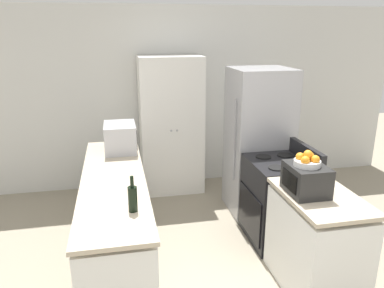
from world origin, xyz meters
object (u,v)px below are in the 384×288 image
wine_bottle (133,198)px  fruit_bowl (307,160)px  microwave (120,137)px  stove (278,200)px  refrigerator (258,142)px  pantry_cabinet (171,126)px  toaster_oven (306,179)px

wine_bottle → fruit_bowl: (1.46, 0.03, 0.19)m
microwave → stove: bearing=-24.0°
refrigerator → microwave: size_ratio=3.83×
microwave → refrigerator: bearing=0.4°
pantry_cabinet → refrigerator: (0.98, -0.84, -0.05)m
pantry_cabinet → refrigerator: 1.29m
stove → microwave: (-1.66, 0.74, 0.61)m
stove → toaster_oven: 0.99m
microwave → wine_bottle: (0.06, -1.56, -0.05)m
refrigerator → fruit_bowl: size_ratio=8.23×
refrigerator → toaster_oven: size_ratio=4.94×
refrigerator → toaster_oven: (-0.18, -1.54, 0.13)m
pantry_cabinet → microwave: bearing=-130.4°
wine_bottle → microwave: bearing=92.0°
stove → fruit_bowl: fruit_bowl is taller
fruit_bowl → pantry_cabinet: bearing=108.4°
stove → refrigerator: refrigerator is taller
pantry_cabinet → wine_bottle: 2.50m
toaster_oven → fruit_bowl: (-0.01, -0.01, 0.18)m
pantry_cabinet → toaster_oven: pantry_cabinet is taller
microwave → fruit_bowl: fruit_bowl is taller
stove → refrigerator: bearing=87.2°
microwave → toaster_oven: microwave is taller
pantry_cabinet → stove: size_ratio=1.80×
microwave → toaster_oven: size_ratio=1.29×
pantry_cabinet → refrigerator: pantry_cabinet is taller
pantry_cabinet → microwave: size_ratio=4.04×
stove → microwave: microwave is taller
pantry_cabinet → microwave: (-0.72, -0.85, 0.11)m
stove → toaster_oven: (-0.14, -0.79, 0.58)m
pantry_cabinet → wine_bottle: (-0.67, -2.41, 0.06)m
refrigerator → microwave: refrigerator is taller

